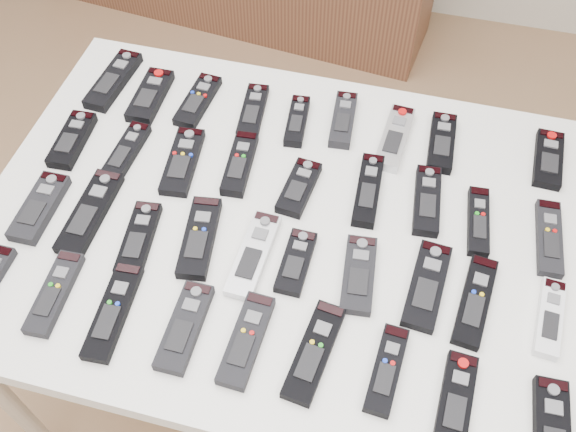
% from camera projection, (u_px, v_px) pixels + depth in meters
% --- Properties ---
extents(ground, '(4.00, 4.00, 0.00)m').
position_uv_depth(ground, '(301.00, 419.00, 1.84)').
color(ground, '#97714D').
rests_on(ground, ground).
extents(table, '(1.25, 0.88, 0.78)m').
position_uv_depth(table, '(288.00, 238.00, 1.34)').
color(table, white).
rests_on(table, ground).
extents(remote_0, '(0.07, 0.20, 0.02)m').
position_uv_depth(remote_0, '(113.00, 80.00, 1.53)').
color(remote_0, black).
rests_on(remote_0, table).
extents(remote_1, '(0.06, 0.17, 0.02)m').
position_uv_depth(remote_1, '(150.00, 96.00, 1.49)').
color(remote_1, black).
rests_on(remote_1, table).
extents(remote_2, '(0.07, 0.17, 0.02)m').
position_uv_depth(remote_2, '(198.00, 101.00, 1.49)').
color(remote_2, black).
rests_on(remote_2, table).
extents(remote_3, '(0.07, 0.17, 0.02)m').
position_uv_depth(remote_3, '(253.00, 111.00, 1.47)').
color(remote_3, black).
rests_on(remote_3, table).
extents(remote_4, '(0.06, 0.15, 0.02)m').
position_uv_depth(remote_4, '(297.00, 121.00, 1.45)').
color(remote_4, black).
rests_on(remote_4, table).
extents(remote_5, '(0.06, 0.16, 0.02)m').
position_uv_depth(remote_5, '(343.00, 120.00, 1.45)').
color(remote_5, black).
rests_on(remote_5, table).
extents(remote_6, '(0.07, 0.19, 0.02)m').
position_uv_depth(remote_6, '(395.00, 138.00, 1.41)').
color(remote_6, '#B7B7BC').
rests_on(remote_6, table).
extents(remote_7, '(0.06, 0.17, 0.02)m').
position_uv_depth(remote_7, '(442.00, 143.00, 1.41)').
color(remote_7, black).
rests_on(remote_7, table).
extents(remote_8, '(0.06, 0.16, 0.02)m').
position_uv_depth(remote_8, '(548.00, 159.00, 1.38)').
color(remote_8, black).
rests_on(remote_8, table).
extents(remote_9, '(0.06, 0.16, 0.02)m').
position_uv_depth(remote_9, '(72.00, 140.00, 1.41)').
color(remote_9, black).
rests_on(remote_9, table).
extents(remote_10, '(0.05, 0.17, 0.02)m').
position_uv_depth(remote_10, '(126.00, 152.00, 1.39)').
color(remote_10, black).
rests_on(remote_10, table).
extents(remote_11, '(0.08, 0.19, 0.02)m').
position_uv_depth(remote_11, '(183.00, 161.00, 1.37)').
color(remote_11, black).
rests_on(remote_11, table).
extents(remote_12, '(0.06, 0.17, 0.02)m').
position_uv_depth(remote_12, '(240.00, 164.00, 1.37)').
color(remote_12, black).
rests_on(remote_12, table).
extents(remote_13, '(0.07, 0.15, 0.02)m').
position_uv_depth(remote_13, '(299.00, 188.00, 1.33)').
color(remote_13, black).
rests_on(remote_13, table).
extents(remote_14, '(0.06, 0.18, 0.02)m').
position_uv_depth(remote_14, '(368.00, 190.00, 1.33)').
color(remote_14, black).
rests_on(remote_14, table).
extents(remote_15, '(0.06, 0.17, 0.02)m').
position_uv_depth(remote_15, '(427.00, 200.00, 1.31)').
color(remote_15, black).
rests_on(remote_15, table).
extents(remote_16, '(0.05, 0.16, 0.02)m').
position_uv_depth(remote_16, '(478.00, 221.00, 1.28)').
color(remote_16, black).
rests_on(remote_16, table).
extents(remote_17, '(0.05, 0.18, 0.02)m').
position_uv_depth(remote_17, '(549.00, 238.00, 1.26)').
color(remote_17, black).
rests_on(remote_17, table).
extents(remote_18, '(0.06, 0.17, 0.02)m').
position_uv_depth(remote_18, '(40.00, 207.00, 1.30)').
color(remote_18, black).
rests_on(remote_18, table).
extents(remote_19, '(0.06, 0.21, 0.02)m').
position_uv_depth(remote_19, '(90.00, 212.00, 1.29)').
color(remote_19, black).
rests_on(remote_19, table).
extents(remote_20, '(0.07, 0.17, 0.02)m').
position_uv_depth(remote_20, '(139.00, 238.00, 1.26)').
color(remote_20, black).
rests_on(remote_20, table).
extents(remote_21, '(0.08, 0.19, 0.02)m').
position_uv_depth(remote_21, '(200.00, 237.00, 1.25)').
color(remote_21, black).
rests_on(remote_21, table).
extents(remote_22, '(0.06, 0.20, 0.02)m').
position_uv_depth(remote_22, '(253.00, 255.00, 1.23)').
color(remote_22, '#B7B7BC').
rests_on(remote_22, table).
extents(remote_23, '(0.05, 0.14, 0.02)m').
position_uv_depth(remote_23, '(296.00, 262.00, 1.22)').
color(remote_23, black).
rests_on(remote_23, table).
extents(remote_24, '(0.07, 0.17, 0.02)m').
position_uv_depth(remote_24, '(359.00, 275.00, 1.21)').
color(remote_24, black).
rests_on(remote_24, table).
extents(remote_25, '(0.07, 0.19, 0.02)m').
position_uv_depth(remote_25, '(427.00, 285.00, 1.19)').
color(remote_25, black).
rests_on(remote_25, table).
extents(remote_26, '(0.07, 0.19, 0.02)m').
position_uv_depth(remote_26, '(475.00, 301.00, 1.17)').
color(remote_26, black).
rests_on(remote_26, table).
extents(remote_27, '(0.05, 0.16, 0.02)m').
position_uv_depth(remote_27, '(550.00, 318.00, 1.15)').
color(remote_27, silver).
rests_on(remote_27, table).
extents(remote_29, '(0.06, 0.17, 0.02)m').
position_uv_depth(remote_29, '(55.00, 293.00, 1.18)').
color(remote_29, black).
rests_on(remote_29, table).
extents(remote_30, '(0.06, 0.20, 0.02)m').
position_uv_depth(remote_30, '(113.00, 311.00, 1.16)').
color(remote_30, black).
rests_on(remote_30, table).
extents(remote_31, '(0.06, 0.17, 0.02)m').
position_uv_depth(remote_31, '(185.00, 327.00, 1.14)').
color(remote_31, black).
rests_on(remote_31, table).
extents(remote_32, '(0.06, 0.18, 0.02)m').
position_uv_depth(remote_32, '(246.00, 340.00, 1.13)').
color(remote_32, black).
rests_on(remote_32, table).
extents(remote_33, '(0.08, 0.20, 0.02)m').
position_uv_depth(remote_33, '(314.00, 352.00, 1.11)').
color(remote_33, black).
rests_on(remote_33, table).
extents(remote_34, '(0.06, 0.16, 0.02)m').
position_uv_depth(remote_34, '(387.00, 370.00, 1.09)').
color(remote_34, black).
rests_on(remote_34, table).
extents(remote_35, '(0.06, 0.17, 0.02)m').
position_uv_depth(remote_35, '(456.00, 401.00, 1.06)').
color(remote_35, black).
rests_on(remote_35, table).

